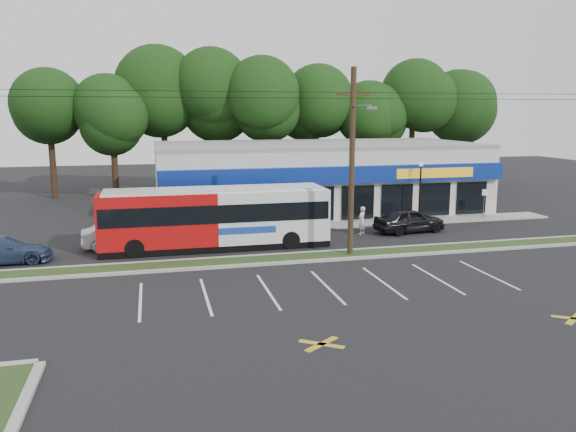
{
  "coord_description": "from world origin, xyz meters",
  "views": [
    {
      "loc": [
        -7.31,
        -27.01,
        7.7
      ],
      "look_at": [
        0.5,
        5.0,
        1.58
      ],
      "focal_mm": 35.0,
      "sensor_mm": 36.0,
      "label": 1
    }
  ],
  "objects_px": {
    "sign_post": "(484,198)",
    "pedestrian_b": "(308,216)",
    "lamp_post": "(420,185)",
    "car_silver": "(124,235)",
    "utility_pole": "(349,156)",
    "metrobus": "(216,216)",
    "pedestrian_a": "(362,220)",
    "car_blue": "(2,250)",
    "car_dark": "(409,220)"
  },
  "relations": [
    {
      "from": "sign_post",
      "to": "pedestrian_a",
      "type": "relative_size",
      "value": 1.24
    },
    {
      "from": "pedestrian_a",
      "to": "lamp_post",
      "type": "bearing_deg",
      "value": 166.14
    },
    {
      "from": "pedestrian_a",
      "to": "metrobus",
      "type": "bearing_deg",
      "value": -32.2
    },
    {
      "from": "lamp_post",
      "to": "car_dark",
      "type": "xyz_separation_m",
      "value": [
        -2.19,
        -2.98,
        -1.87
      ]
    },
    {
      "from": "car_silver",
      "to": "pedestrian_a",
      "type": "relative_size",
      "value": 2.62
    },
    {
      "from": "lamp_post",
      "to": "metrobus",
      "type": "height_order",
      "value": "lamp_post"
    },
    {
      "from": "car_dark",
      "to": "pedestrian_b",
      "type": "height_order",
      "value": "pedestrian_b"
    },
    {
      "from": "pedestrian_b",
      "to": "car_silver",
      "type": "bearing_deg",
      "value": 15.79
    },
    {
      "from": "lamp_post",
      "to": "utility_pole",
      "type": "bearing_deg",
      "value": -136.05
    },
    {
      "from": "pedestrian_a",
      "to": "car_silver",
      "type": "bearing_deg",
      "value": -40.23
    },
    {
      "from": "pedestrian_b",
      "to": "utility_pole",
      "type": "bearing_deg",
      "value": 93.15
    },
    {
      "from": "utility_pole",
      "to": "car_blue",
      "type": "bearing_deg",
      "value": 170.87
    },
    {
      "from": "lamp_post",
      "to": "pedestrian_a",
      "type": "height_order",
      "value": "lamp_post"
    },
    {
      "from": "pedestrian_a",
      "to": "car_blue",
      "type": "bearing_deg",
      "value": -35.08
    },
    {
      "from": "pedestrian_a",
      "to": "car_dark",
      "type": "bearing_deg",
      "value": 135.58
    },
    {
      "from": "lamp_post",
      "to": "car_blue",
      "type": "distance_m",
      "value": 26.54
    },
    {
      "from": "lamp_post",
      "to": "car_blue",
      "type": "relative_size",
      "value": 0.87
    },
    {
      "from": "metrobus",
      "to": "pedestrian_a",
      "type": "distance_m",
      "value": 9.62
    },
    {
      "from": "utility_pole",
      "to": "pedestrian_b",
      "type": "bearing_deg",
      "value": 90.54
    },
    {
      "from": "pedestrian_b",
      "to": "sign_post",
      "type": "bearing_deg",
      "value": -177.06
    },
    {
      "from": "car_dark",
      "to": "pedestrian_a",
      "type": "bearing_deg",
      "value": 79.0
    },
    {
      "from": "metrobus",
      "to": "car_silver",
      "type": "xyz_separation_m",
      "value": [
        -5.13,
        1.25,
        -1.07
      ]
    },
    {
      "from": "sign_post",
      "to": "car_blue",
      "type": "relative_size",
      "value": 0.46
    },
    {
      "from": "car_silver",
      "to": "pedestrian_a",
      "type": "distance_m",
      "value": 14.59
    },
    {
      "from": "car_blue",
      "to": "pedestrian_a",
      "type": "height_order",
      "value": "pedestrian_a"
    },
    {
      "from": "car_dark",
      "to": "pedestrian_a",
      "type": "distance_m",
      "value": 3.23
    },
    {
      "from": "lamp_post",
      "to": "sign_post",
      "type": "distance_m",
      "value": 5.13
    },
    {
      "from": "car_dark",
      "to": "car_silver",
      "type": "bearing_deg",
      "value": 82.44
    },
    {
      "from": "car_blue",
      "to": "pedestrian_b",
      "type": "distance_m",
      "value": 18.36
    },
    {
      "from": "car_blue",
      "to": "metrobus",
      "type": "bearing_deg",
      "value": -89.37
    },
    {
      "from": "metrobus",
      "to": "pedestrian_b",
      "type": "distance_m",
      "value": 7.8
    },
    {
      "from": "sign_post",
      "to": "car_dark",
      "type": "relative_size",
      "value": 0.48
    },
    {
      "from": "car_silver",
      "to": "car_blue",
      "type": "height_order",
      "value": "car_silver"
    },
    {
      "from": "sign_post",
      "to": "pedestrian_b",
      "type": "bearing_deg",
      "value": -179.68
    },
    {
      "from": "sign_post",
      "to": "pedestrian_b",
      "type": "xyz_separation_m",
      "value": [
        -13.24,
        -0.07,
        -0.72
      ]
    },
    {
      "from": "lamp_post",
      "to": "car_dark",
      "type": "bearing_deg",
      "value": -126.31
    },
    {
      "from": "utility_pole",
      "to": "metrobus",
      "type": "bearing_deg",
      "value": 151.92
    },
    {
      "from": "lamp_post",
      "to": "sign_post",
      "type": "xyz_separation_m",
      "value": [
        5.0,
        -0.23,
        -1.12
      ]
    },
    {
      "from": "car_silver",
      "to": "car_blue",
      "type": "distance_m",
      "value": 6.3
    },
    {
      "from": "sign_post",
      "to": "car_silver",
      "type": "xyz_separation_m",
      "value": [
        -25.0,
        -2.83,
        -0.78
      ]
    },
    {
      "from": "utility_pole",
      "to": "lamp_post",
      "type": "relative_size",
      "value": 11.76
    },
    {
      "from": "lamp_post",
      "to": "car_silver",
      "type": "distance_m",
      "value": 20.32
    },
    {
      "from": "car_silver",
      "to": "lamp_post",
      "type": "bearing_deg",
      "value": -86.76
    },
    {
      "from": "utility_pole",
      "to": "lamp_post",
      "type": "bearing_deg",
      "value": 43.95
    },
    {
      "from": "utility_pole",
      "to": "sign_post",
      "type": "relative_size",
      "value": 22.47
    },
    {
      "from": "utility_pole",
      "to": "pedestrian_b",
      "type": "xyz_separation_m",
      "value": [
        -0.07,
        7.57,
        -4.57
      ]
    },
    {
      "from": "metrobus",
      "to": "car_blue",
      "type": "xyz_separation_m",
      "value": [
        -11.12,
        -0.71,
        -1.13
      ]
    },
    {
      "from": "car_blue",
      "to": "pedestrian_b",
      "type": "height_order",
      "value": "pedestrian_b"
    },
    {
      "from": "utility_pole",
      "to": "car_blue",
      "type": "height_order",
      "value": "utility_pole"
    },
    {
      "from": "lamp_post",
      "to": "pedestrian_a",
      "type": "relative_size",
      "value": 2.38
    }
  ]
}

